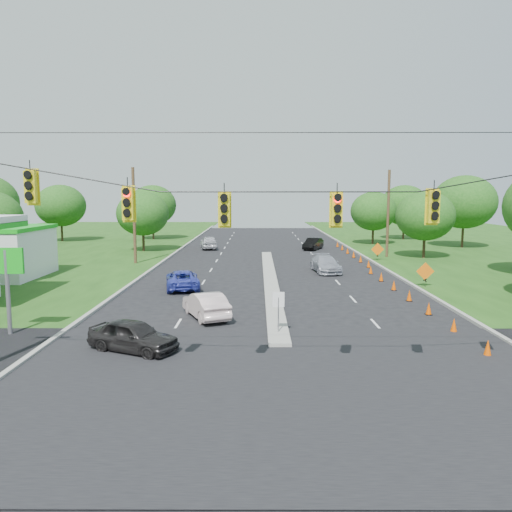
{
  "coord_description": "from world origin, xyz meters",
  "views": [
    {
      "loc": [
        -0.96,
        -16.57,
        6.53
      ],
      "look_at": [
        -1.06,
        13.42,
        2.8
      ],
      "focal_mm": 35.0,
      "sensor_mm": 36.0,
      "label": 1
    }
  ],
  "objects": [
    {
      "name": "ground",
      "position": [
        0.0,
        0.0,
        0.0
      ],
      "size": [
        160.0,
        160.0,
        0.0
      ],
      "primitive_type": "plane",
      "color": "black",
      "rests_on": "ground"
    },
    {
      "name": "tree_6",
      "position": [
        -16.0,
        55.0,
        4.96
      ],
      "size": [
        6.72,
        6.72,
        7.84
      ],
      "color": "black",
      "rests_on": "ground"
    },
    {
      "name": "cone_7",
      "position": [
        8.96,
        27.5,
        0.35
      ],
      "size": [
        0.32,
        0.32,
        0.7
      ],
      "primitive_type": "cone",
      "color": "#DB4800",
      "rests_on": "ground"
    },
    {
      "name": "utility_pole_far_right",
      "position": [
        12.5,
        35.0,
        4.5
      ],
      "size": [
        0.28,
        0.28,
        9.0
      ],
      "primitive_type": "cylinder",
      "color": "#422D1C",
      "rests_on": "ground"
    },
    {
      "name": "cone_5",
      "position": [
        8.36,
        20.5,
        0.35
      ],
      "size": [
        0.32,
        0.32,
        0.7
      ],
      "primitive_type": "cone",
      "color": "#DB4800",
      "rests_on": "ground"
    },
    {
      "name": "signal_span",
      "position": [
        -0.05,
        -1.0,
        4.97
      ],
      "size": [
        25.6,
        0.32,
        9.0
      ],
      "color": "#422D1C",
      "rests_on": "ground"
    },
    {
      "name": "cone_8",
      "position": [
        8.96,
        31.0,
        0.35
      ],
      "size": [
        0.32,
        0.32,
        0.7
      ],
      "primitive_type": "cone",
      "color": "#DB4800",
      "rests_on": "ground"
    },
    {
      "name": "dark_car_receding",
      "position": [
        5.62,
        42.19,
        0.69
      ],
      "size": [
        2.96,
        4.42,
        1.38
      ],
      "primitive_type": "imported",
      "rotation": [
        0.0,
        0.0,
        -0.39
      ],
      "color": "black",
      "rests_on": "ground"
    },
    {
      "name": "tree_9",
      "position": [
        16.0,
        34.0,
        4.34
      ],
      "size": [
        5.88,
        5.88,
        6.86
      ],
      "color": "black",
      "rests_on": "ground"
    },
    {
      "name": "curb_right",
      "position": [
        10.1,
        30.0,
        0.0
      ],
      "size": [
        0.25,
        110.0,
        0.16
      ],
      "primitive_type": "cube",
      "color": "gray",
      "rests_on": "ground"
    },
    {
      "name": "tree_5",
      "position": [
        -14.0,
        40.0,
        4.34
      ],
      "size": [
        5.88,
        5.88,
        6.86
      ],
      "color": "black",
      "rests_on": "ground"
    },
    {
      "name": "cross_street",
      "position": [
        0.0,
        0.0,
        0.0
      ],
      "size": [
        160.0,
        14.0,
        0.02
      ],
      "primitive_type": "cube",
      "color": "black",
      "rests_on": "ground"
    },
    {
      "name": "cone_6",
      "position": [
        8.36,
        24.0,
        0.35
      ],
      "size": [
        0.32,
        0.32,
        0.7
      ],
      "primitive_type": "cone",
      "color": "#DB4800",
      "rests_on": "ground"
    },
    {
      "name": "work_sign_1",
      "position": [
        10.8,
        18.0,
        1.09
      ],
      "size": [
        1.27,
        0.58,
        1.37
      ],
      "color": "black",
      "rests_on": "ground"
    },
    {
      "name": "cone_4",
      "position": [
        8.36,
        17.0,
        0.35
      ],
      "size": [
        0.32,
        0.32,
        0.7
      ],
      "primitive_type": "cone",
      "color": "#DB4800",
      "rests_on": "ground"
    },
    {
      "name": "blue_pickup",
      "position": [
        -6.18,
        17.46,
        0.66
      ],
      "size": [
        3.01,
        5.04,
        1.31
      ],
      "primitive_type": "imported",
      "rotation": [
        0.0,
        0.0,
        3.33
      ],
      "color": "#303BAB",
      "rests_on": "ground"
    },
    {
      "name": "silver_car_far",
      "position": [
        4.75,
        24.91,
        0.7
      ],
      "size": [
        2.39,
        4.95,
        1.39
      ],
      "primitive_type": "imported",
      "rotation": [
        0.0,
        0.0,
        0.09
      ],
      "color": "#9497A3",
      "rests_on": "ground"
    },
    {
      "name": "cone_9",
      "position": [
        8.96,
        34.5,
        0.35
      ],
      "size": [
        0.32,
        0.32,
        0.7
      ],
      "primitive_type": "cone",
      "color": "#DB4800",
      "rests_on": "ground"
    },
    {
      "name": "silver_car_oncoming",
      "position": [
        -6.82,
        42.85,
        0.79
      ],
      "size": [
        2.59,
        4.89,
        1.58
      ],
      "primitive_type": "imported",
      "rotation": [
        0.0,
        0.0,
        3.3
      ],
      "color": "#ACADB4",
      "rests_on": "ground"
    },
    {
      "name": "tree_10",
      "position": [
        24.0,
        44.0,
        5.58
      ],
      "size": [
        7.56,
        7.56,
        8.82
      ],
      "color": "black",
      "rests_on": "ground"
    },
    {
      "name": "utility_pole_far_left",
      "position": [
        -12.5,
        30.0,
        4.5
      ],
      "size": [
        0.28,
        0.28,
        9.0
      ],
      "primitive_type": "cylinder",
      "color": "#422D1C",
      "rests_on": "ground"
    },
    {
      "name": "tree_12",
      "position": [
        14.0,
        48.0,
        4.34
      ],
      "size": [
        5.88,
        5.88,
        6.86
      ],
      "color": "black",
      "rests_on": "ground"
    },
    {
      "name": "cone_0",
      "position": [
        8.36,
        3.0,
        0.35
      ],
      "size": [
        0.32,
        0.32,
        0.7
      ],
      "primitive_type": "cone",
      "color": "#DB4800",
      "rests_on": "ground"
    },
    {
      "name": "median",
      "position": [
        0.0,
        21.0,
        0.0
      ],
      "size": [
        1.0,
        34.0,
        0.18
      ],
      "primitive_type": "cube",
      "color": "gray",
      "rests_on": "ground"
    },
    {
      "name": "cone_11",
      "position": [
        8.96,
        41.5,
        0.35
      ],
      "size": [
        0.32,
        0.32,
        0.7
      ],
      "primitive_type": "cone",
      "color": "#DB4800",
      "rests_on": "ground"
    },
    {
      "name": "black_sedan",
      "position": [
        -6.16,
        3.59,
        0.67
      ],
      "size": [
        4.25,
        3.1,
        1.34
      ],
      "primitive_type": "imported",
      "rotation": [
        0.0,
        0.0,
        1.14
      ],
      "color": "black",
      "rests_on": "ground"
    },
    {
      "name": "cone_1",
      "position": [
        8.36,
        6.5,
        0.35
      ],
      "size": [
        0.32,
        0.32,
        0.7
      ],
      "primitive_type": "cone",
      "color": "#DB4800",
      "rests_on": "ground"
    },
    {
      "name": "tree_4",
      "position": [
        -28.0,
        52.0,
        4.96
      ],
      "size": [
        6.72,
        6.72,
        7.84
      ],
      "color": "black",
      "rests_on": "ground"
    },
    {
      "name": "white_sedan",
      "position": [
        -3.72,
        9.35,
        0.69
      ],
      "size": [
        3.02,
        4.44,
        1.39
      ],
      "primitive_type": "imported",
      "rotation": [
        0.0,
        0.0,
        3.55
      ],
      "color": "silver",
      "rests_on": "ground"
    },
    {
      "name": "cone_12",
      "position": [
        8.96,
        45.0,
        0.35
      ],
      "size": [
        0.32,
        0.32,
        0.7
      ],
      "primitive_type": "cone",
      "color": "#DB4800",
      "rests_on": "ground"
    },
    {
      "name": "tree_11",
      "position": [
        20.0,
        55.0,
        4.96
      ],
      "size": [
        6.72,
        6.72,
        7.84
      ],
      "color": "black",
      "rests_on": "ground"
    },
    {
      "name": "cone_10",
      "position": [
        8.96,
        38.0,
        0.35
      ],
      "size": [
        0.32,
        0.32,
        0.7
      ],
      "primitive_type": "cone",
      "color": "#DB4800",
      "rests_on": "ground"
    },
    {
      "name": "median_sign",
      "position": [
        0.0,
        6.0,
        1.46
      ],
      "size": [
        0.55,
        0.06,
        2.05
      ],
      "color": "gray",
      "rests_on": "ground"
    },
    {
      "name": "curb_left",
      "position": [
        -10.1,
        30.0,
        0.0
      ],
      "size": [
        0.25,
        110.0,
        0.16
      ],
      "primitive_type": "cube",
      "color": "gray",
      "rests_on": "ground"
    },
    {
      "name": "work_sign_2",
      "position": [
        10.8,
        32.0,
        1.09
      ],
      "size": [
        1.27,
        0.58,
        1.37
      ],
      "color": "black",
      "rests_on": "ground"
    },
    {
      "name": "cone_2",
      "position": [
        8.36,
        10.0,
        0.35
      ],
      "size": [
        0.32,
        0.32,
        0.7
      ],
      "primitive_type": "cone",
      "color": "#DB4800",
      "rests_on": "ground"
    },
    {
      "name": "cone_3",
      "position": [
        8.36,
        13.5,
        0.35
      ],
      "size": [
        0.32,
        0.32,
        0.7
      ],
      "primitive_type": "cone",
      "color": "#DB4800",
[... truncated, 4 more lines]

